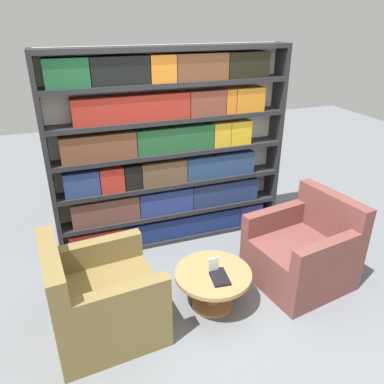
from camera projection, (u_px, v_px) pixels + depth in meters
name	position (u px, v px, depth m)	size (l,w,h in m)	color
ground_plane	(218.00, 309.00, 3.58)	(14.00, 14.00, 0.00)	slate
bookshelf	(169.00, 153.00, 4.28)	(2.72, 0.30, 2.27)	silver
armchair_left	(101.00, 301.00, 3.22)	(0.97, 0.93, 0.92)	olive
armchair_right	(303.00, 253.00, 3.87)	(1.01, 0.98, 0.92)	brown
coffee_table	(213.00, 282.00, 3.52)	(0.72, 0.72, 0.38)	#AD7F4C
table_sign	(213.00, 266.00, 3.45)	(0.10, 0.06, 0.16)	black
stray_book	(219.00, 277.00, 3.39)	(0.18, 0.26, 0.02)	black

